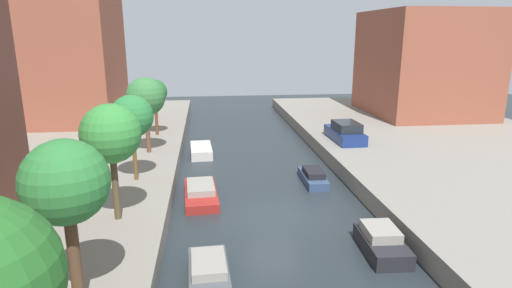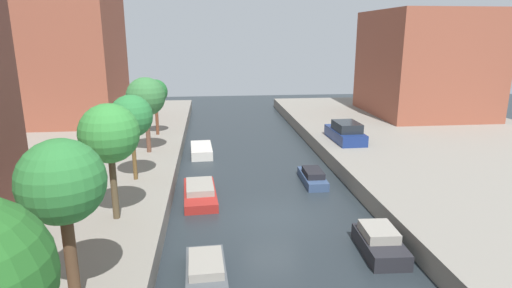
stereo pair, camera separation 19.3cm
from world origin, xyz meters
name	(u,v)px [view 2 (the right image)]	position (x,y,z in m)	size (l,w,h in m)	color
ground_plane	(272,217)	(0.00, 0.00, 0.00)	(84.00, 84.00, 0.00)	#232B30
low_block_right	(425,63)	(18.00, 20.57, 5.93)	(10.00, 11.41, 9.87)	brown
street_tree_1	(62,184)	(-7.01, -7.37, 4.70)	(2.42, 2.42, 4.96)	#503825
street_tree_2	(109,134)	(-7.01, -1.51, 4.72)	(2.47, 2.47, 4.99)	#4E412B
street_tree_3	(131,117)	(-7.01, 3.55, 4.48)	(2.27, 2.27, 4.64)	brown
street_tree_4	(146,97)	(-7.01, 9.08, 4.70)	(2.53, 2.53, 5.00)	brown
street_tree_5	(155,92)	(-7.01, 14.22, 4.34)	(1.88, 1.88, 4.33)	brown
parked_car	(345,133)	(7.08, 10.62, 1.61)	(1.96, 4.50, 1.45)	navy
moored_boat_left_2	(206,273)	(-3.18, -5.26, 0.36)	(1.56, 3.58, 0.84)	#4C5156
moored_boat_left_3	(200,192)	(-3.54, 2.86, 0.34)	(1.93, 4.44, 0.81)	maroon
moored_boat_left_4	(201,150)	(-3.58, 11.49, 0.33)	(1.68, 3.63, 0.66)	beige
moored_boat_right_2	(380,243)	(3.87, -3.91, 0.44)	(1.64, 3.12, 1.05)	#232328
moored_boat_right_3	(313,177)	(3.17, 4.63, 0.35)	(1.26, 3.41, 0.85)	#33476B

